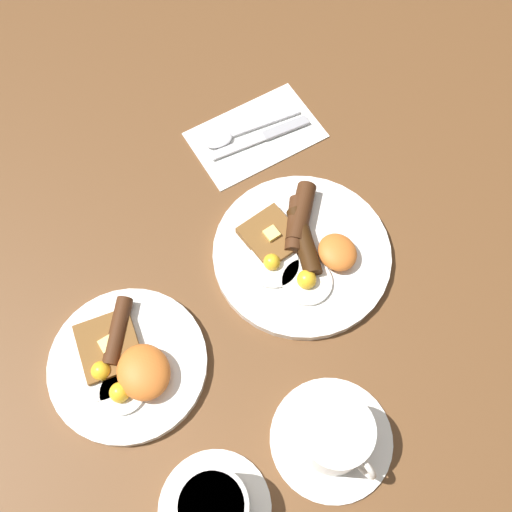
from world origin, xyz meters
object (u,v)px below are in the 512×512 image
Objects in this scene: breakfast_plate_near at (301,250)px; knife at (265,136)px; breakfast_plate_far at (127,364)px; teacup_near at (335,436)px; teacup_far at (214,508)px; spoon at (228,136)px.

breakfast_plate_near is 1.48× the size of knife.
teacup_near reaches higher than breakfast_plate_far.
breakfast_plate_near is 1.86× the size of teacup_far.
breakfast_plate_far is 1.27× the size of spoon.
knife is at bearing -32.79° from teacup_far.
spoon reaches higher than knife.
knife is 1.05× the size of spoon.
spoon is at bearing -9.44° from teacup_near.
teacup_near is 0.90× the size of knife.
teacup_far reaches higher than breakfast_plate_far.
breakfast_plate_far reaches higher than breakfast_plate_near.
knife is (0.48, -0.14, -0.03)m from teacup_near.
teacup_near reaches higher than teacup_far.
breakfast_plate_near is 0.24m from spoon.
teacup_near reaches higher than breakfast_plate_near.
breakfast_plate_near is 0.22m from knife.
breakfast_plate_near is at bearing -44.67° from teacup_far.
spoon is (0.51, -0.26, -0.02)m from teacup_far.
knife is at bearing -16.20° from teacup_near.
breakfast_plate_near is 0.30m from breakfast_plate_far.
spoon is at bearing -26.75° from teacup_far.
breakfast_plate_far is 0.30m from teacup_near.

